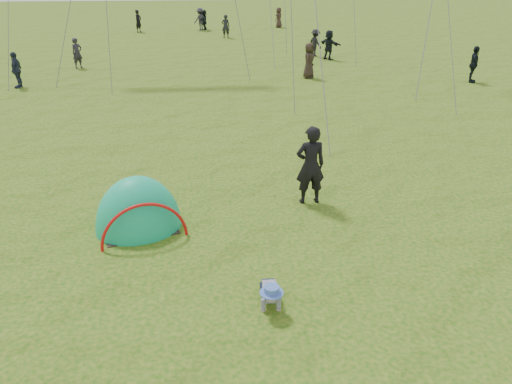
{
  "coord_description": "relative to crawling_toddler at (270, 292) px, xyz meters",
  "views": [
    {
      "loc": [
        0.22,
        -6.9,
        5.44
      ],
      "look_at": [
        1.14,
        2.51,
        1.0
      ],
      "focal_mm": 35.0,
      "sensor_mm": 36.0,
      "label": 1
    }
  ],
  "objects": [
    {
      "name": "crowd_person_2",
      "position": [
        11.77,
        16.05,
        0.57
      ],
      "size": [
        0.84,
        1.08,
        1.7
      ],
      "primitive_type": "imported",
      "rotation": [
        0.0,
        0.0,
        1.07
      ],
      "color": "black",
      "rests_on": "ground"
    },
    {
      "name": "crawling_toddler",
      "position": [
        0.0,
        0.0,
        0.0
      ],
      "size": [
        0.53,
        0.74,
        0.55
      ],
      "primitive_type": null,
      "rotation": [
        0.0,
        0.0,
        -0.03
      ],
      "color": "black",
      "rests_on": "ground"
    },
    {
      "name": "crowd_person_0",
      "position": [
        -7.85,
        21.44,
        0.52
      ],
      "size": [
        0.69,
        0.67,
        1.59
      ],
      "primitive_type": "imported",
      "rotation": [
        0.0,
        0.0,
        0.74
      ],
      "color": "#26242D",
      "rests_on": "ground"
    },
    {
      "name": "standing_adult",
      "position": [
        1.44,
        3.92,
        0.69
      ],
      "size": [
        0.74,
        0.52,
        1.94
      ],
      "primitive_type": "imported",
      "rotation": [
        0.0,
        0.0,
        3.22
      ],
      "color": "black",
      "rests_on": "ground"
    },
    {
      "name": "crowd_person_6",
      "position": [
        0.62,
        32.16,
        0.55
      ],
      "size": [
        0.62,
        0.42,
        1.65
      ],
      "primitive_type": "imported",
      "rotation": [
        0.0,
        0.0,
        3.18
      ],
      "color": "black",
      "rests_on": "ground"
    },
    {
      "name": "ground",
      "position": [
        -1.14,
        -0.01,
        -0.28
      ],
      "size": [
        140.0,
        140.0,
        0.0
      ],
      "primitive_type": "plane",
      "color": "#144C0A"
    },
    {
      "name": "crowd_person_9",
      "position": [
        -1.28,
        36.53,
        0.61
      ],
      "size": [
        1.31,
        1.19,
        1.77
      ],
      "primitive_type": "imported",
      "rotation": [
        0.0,
        0.0,
        3.75
      ],
      "color": "#28282F",
      "rests_on": "ground"
    },
    {
      "name": "crowd_person_3",
      "position": [
        5.71,
        23.82,
        0.51
      ],
      "size": [
        0.97,
        1.18,
        1.58
      ],
      "primitive_type": "imported",
      "rotation": [
        0.0,
        0.0,
        2.02
      ],
      "color": "black",
      "rests_on": "ground"
    },
    {
      "name": "popup_tent",
      "position": [
        -2.56,
        3.01,
        -0.28
      ],
      "size": [
        2.26,
        2.04,
        2.44
      ],
      "primitive_type": "ellipsoid",
      "rotation": [
        0.0,
        0.0,
        0.29
      ],
      "color": "#0FA298",
      "rests_on": "ground"
    },
    {
      "name": "crowd_person_12",
      "position": [
        -6.23,
        35.86,
        0.58
      ],
      "size": [
        0.69,
        0.75,
        1.72
      ],
      "primitive_type": "imported",
      "rotation": [
        0.0,
        0.0,
        1.0
      ],
      "color": "black",
      "rests_on": "ground"
    },
    {
      "name": "crowd_person_8",
      "position": [
        -9.59,
        17.05,
        0.53
      ],
      "size": [
        0.45,
        0.97,
        1.62
      ],
      "primitive_type": "imported",
      "rotation": [
        0.0,
        0.0,
        4.66
      ],
      "color": "#242D41",
      "rests_on": "ground"
    },
    {
      "name": "crowd_person_10",
      "position": [
        4.14,
        17.8,
        0.57
      ],
      "size": [
        0.84,
        0.98,
        1.7
      ],
      "primitive_type": "imported",
      "rotation": [
        0.0,
        0.0,
        1.13
      ],
      "color": "#2C211A",
      "rests_on": "ground"
    },
    {
      "name": "crowd_person_5",
      "position": [
        6.27,
        22.63,
        0.56
      ],
      "size": [
        1.26,
        1.57,
        1.67
      ],
      "primitive_type": "imported",
      "rotation": [
        0.0,
        0.0,
        2.15
      ],
      "color": "black",
      "rests_on": "ground"
    },
    {
      "name": "crowd_person_11",
      "position": [
        -0.97,
        36.89,
        0.52
      ],
      "size": [
        0.8,
        1.55,
        1.6
      ],
      "primitive_type": "imported",
      "rotation": [
        0.0,
        0.0,
        4.48
      ],
      "color": "black",
      "rests_on": "ground"
    },
    {
      "name": "crowd_person_4",
      "position": [
        5.45,
        37.88,
        0.55
      ],
      "size": [
        0.91,
        0.96,
        1.65
      ],
      "primitive_type": "imported",
      "rotation": [
        0.0,
        0.0,
        4.06
      ],
      "color": "#35251F",
      "rests_on": "ground"
    }
  ]
}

